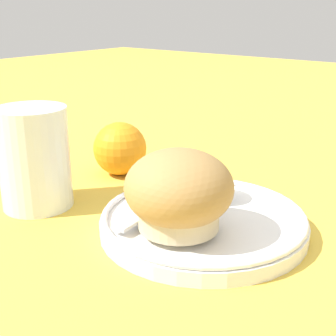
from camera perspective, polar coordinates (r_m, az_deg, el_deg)
ground_plane at (r=0.47m, az=1.00°, el=-7.45°), size 3.00×3.00×0.00m
plate at (r=0.46m, az=4.31°, el=-6.51°), size 0.20×0.20×0.02m
muffin at (r=0.41m, az=1.34°, el=-2.97°), size 0.10×0.10×0.07m
cream_ramekin at (r=0.50m, az=4.49°, el=-1.71°), size 0.05×0.05×0.02m
berry_pair at (r=0.46m, az=-1.31°, el=-4.27°), size 0.02×0.01×0.01m
butter_knife at (r=0.48m, az=-0.30°, el=-3.93°), size 0.16×0.03×0.00m
orange_fruit at (r=0.61m, az=-5.88°, el=2.36°), size 0.07×0.07×0.07m
juice_glass at (r=0.52m, az=-15.98°, el=1.19°), size 0.08×0.08×0.11m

